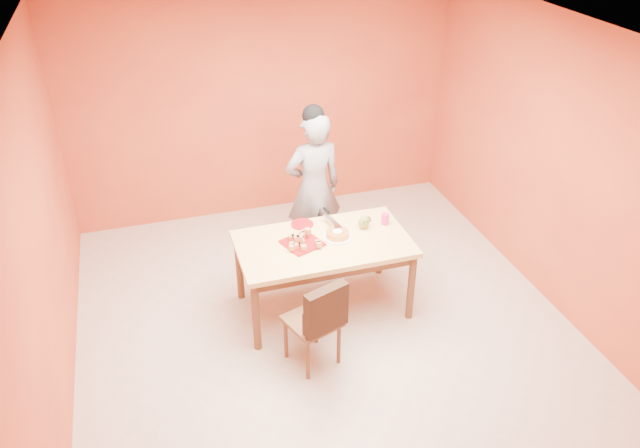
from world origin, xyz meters
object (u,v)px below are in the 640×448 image
object	(u,v)px
dining_chair	(313,320)
sponge_cake	(338,234)
magenta_glass	(385,219)
red_dinner_plate	(302,224)
dining_table	(323,250)
pastry_platter	(302,243)
person	(314,188)
checker_tin	(366,219)
egg_ornament	(364,222)

from	to	relation	value
dining_chair	sponge_cake	distance (m)	0.93
dining_chair	sponge_cake	bearing A→B (deg)	38.44
magenta_glass	red_dinner_plate	bearing A→B (deg)	164.26
red_dinner_plate	sponge_cake	bearing A→B (deg)	-50.69
dining_table	dining_chair	bearing A→B (deg)	-114.16
red_dinner_plate	pastry_platter	bearing A→B (deg)	-105.66
person	red_dinner_plate	size ratio (longest dim) A/B	7.65
dining_table	checker_tin	world-z (taller)	checker_tin
sponge_cake	dining_table	bearing A→B (deg)	-165.60
dining_chair	checker_tin	world-z (taller)	dining_chair
egg_ornament	sponge_cake	bearing A→B (deg)	-170.07
red_dinner_plate	magenta_glass	size ratio (longest dim) A/B	2.02
dining_table	pastry_platter	world-z (taller)	pastry_platter
dining_table	person	xyz separation A→B (m)	(0.18, 0.91, 0.17)
checker_tin	egg_ornament	bearing A→B (deg)	-120.61
dining_chair	red_dinner_plate	bearing A→B (deg)	59.35
dining_table	person	world-z (taller)	person
pastry_platter	person	bearing A→B (deg)	67.10
red_dinner_plate	magenta_glass	world-z (taller)	magenta_glass
dining_chair	pastry_platter	xyz separation A→B (m)	(0.12, 0.72, 0.31)
person	dining_table	bearing A→B (deg)	74.82
egg_ornament	dining_table	bearing A→B (deg)	-169.97
dining_chair	magenta_glass	xyz separation A→B (m)	(0.98, 0.83, 0.35)
dining_chair	person	distance (m)	1.72
egg_ornament	checker_tin	world-z (taller)	egg_ornament
dining_chair	checker_tin	distance (m)	1.29
person	pastry_platter	world-z (taller)	person
red_dinner_plate	sponge_cake	size ratio (longest dim) A/B	1.01
person	red_dinner_plate	distance (m)	0.63
person	pastry_platter	size ratio (longest dim) A/B	5.23
dining_table	sponge_cake	size ratio (longest dim) A/B	7.42
dining_table	pastry_platter	xyz separation A→B (m)	(-0.20, 0.02, 0.10)
red_dinner_plate	magenta_glass	distance (m)	0.80
dining_chair	red_dinner_plate	size ratio (longest dim) A/B	4.09
person	magenta_glass	xyz separation A→B (m)	(0.49, -0.78, -0.02)
dining_table	magenta_glass	xyz separation A→B (m)	(0.66, 0.13, 0.15)
dining_table	sponge_cake	distance (m)	0.20
person	sponge_cake	size ratio (longest dim) A/B	7.74
dining_table	magenta_glass	size ratio (longest dim) A/B	14.84
dining_table	red_dinner_plate	xyz separation A→B (m)	(-0.10, 0.35, 0.10)
dining_table	red_dinner_plate	world-z (taller)	red_dinner_plate
dining_table	egg_ornament	bearing A→B (deg)	14.21
egg_ornament	magenta_glass	xyz separation A→B (m)	(0.23, 0.02, -0.02)
red_dinner_plate	egg_ornament	bearing A→B (deg)	-23.79
pastry_platter	red_dinner_plate	size ratio (longest dim) A/B	1.46
person	dining_chair	bearing A→B (deg)	68.91
dining_table	dining_chair	world-z (taller)	dining_chair
pastry_platter	red_dinner_plate	xyz separation A→B (m)	(0.09, 0.33, -0.00)
sponge_cake	magenta_glass	xyz separation A→B (m)	(0.51, 0.09, 0.02)
person	sponge_cake	world-z (taller)	person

